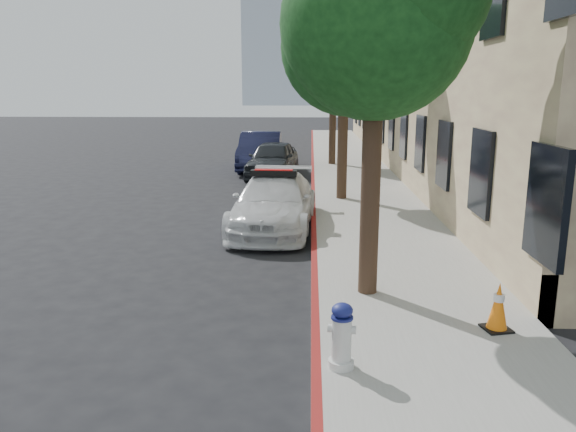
% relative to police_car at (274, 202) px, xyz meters
% --- Properties ---
extents(ground, '(120.00, 120.00, 0.00)m').
position_rel_police_car_xyz_m(ground, '(-1.10, -2.66, -0.66)').
color(ground, black).
rests_on(ground, ground).
extents(sidewalk, '(3.20, 50.00, 0.15)m').
position_rel_police_car_xyz_m(sidewalk, '(2.50, 7.34, -0.59)').
color(sidewalk, gray).
rests_on(sidewalk, ground).
extents(curb_strip, '(0.12, 50.00, 0.15)m').
position_rel_police_car_xyz_m(curb_strip, '(0.96, 7.34, -0.59)').
color(curb_strip, maroon).
rests_on(curb_strip, ground).
extents(building, '(8.00, 36.00, 10.00)m').
position_rel_police_car_xyz_m(building, '(8.10, 12.34, 4.34)').
color(building, '#A28267').
rests_on(building, ground).
extents(tower_right, '(14.00, 14.00, 44.00)m').
position_rel_police_car_xyz_m(tower_right, '(7.90, 132.34, 21.34)').
color(tower_right, '#9EA8B7').
rests_on(tower_right, ground).
extents(tree_near, '(2.92, 2.82, 5.62)m').
position_rel_police_car_xyz_m(tree_near, '(1.83, -4.68, 3.61)').
color(tree_near, black).
rests_on(tree_near, sidewalk).
extents(tree_mid, '(2.77, 2.64, 5.43)m').
position_rel_police_car_xyz_m(tree_mid, '(1.83, 3.32, 3.50)').
color(tree_mid, black).
rests_on(tree_mid, sidewalk).
extents(tree_far, '(3.10, 3.00, 5.81)m').
position_rel_police_car_xyz_m(tree_far, '(1.83, 11.32, 3.72)').
color(tree_far, black).
rests_on(tree_far, sidewalk).
extents(police_car, '(2.11, 4.64, 1.47)m').
position_rel_police_car_xyz_m(police_car, '(0.00, 0.00, 0.00)').
color(police_car, silver).
rests_on(police_car, ground).
extents(parked_car_mid, '(2.09, 4.28, 1.41)m').
position_rel_police_car_xyz_m(parked_car_mid, '(-0.59, 8.23, 0.04)').
color(parked_car_mid, black).
rests_on(parked_car_mid, ground).
extents(parked_car_far, '(1.77, 4.83, 1.58)m').
position_rel_police_car_xyz_m(parked_car_far, '(-1.25, 10.41, 0.13)').
color(parked_car_far, '#141633').
rests_on(parked_car_far, ground).
extents(fire_hydrant, '(0.33, 0.30, 0.79)m').
position_rel_police_car_xyz_m(fire_hydrant, '(1.25, -7.21, -0.13)').
color(fire_hydrant, silver).
rests_on(fire_hydrant, sidewalk).
extents(traffic_cone, '(0.42, 0.42, 0.67)m').
position_rel_police_car_xyz_m(traffic_cone, '(3.40, -6.07, -0.18)').
color(traffic_cone, black).
rests_on(traffic_cone, sidewalk).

